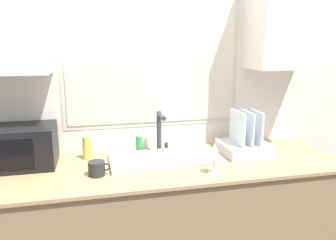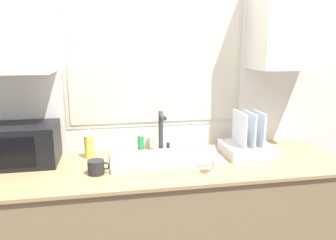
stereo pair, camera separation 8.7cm
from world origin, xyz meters
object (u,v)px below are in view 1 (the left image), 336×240
object	(u,v)px
dish_rack	(245,144)
spray_bottle	(87,145)
mug_near_sink	(97,168)
wine_glass	(214,151)
faucet	(160,129)
soap_bottle	(139,144)
microwave	(19,147)

from	to	relation	value
dish_rack	spray_bottle	xyz separation A→B (m)	(-1.03, 0.12, 0.03)
spray_bottle	mug_near_sink	world-z (taller)	spray_bottle
dish_rack	spray_bottle	world-z (taller)	dish_rack
mug_near_sink	wine_glass	world-z (taller)	wine_glass
faucet	wine_glass	xyz separation A→B (m)	(0.22, -0.43, -0.03)
spray_bottle	soap_bottle	size ratio (longest dim) A/B	1.39
soap_bottle	spray_bottle	bearing A→B (deg)	-173.25
faucet	dish_rack	world-z (taller)	dish_rack
spray_bottle	wine_glass	size ratio (longest dim) A/B	1.11
faucet	dish_rack	distance (m)	0.58
faucet	wine_glass	bearing A→B (deg)	-62.86
mug_near_sink	dish_rack	bearing A→B (deg)	9.57
microwave	spray_bottle	world-z (taller)	microwave
faucet	dish_rack	xyz separation A→B (m)	(0.55, -0.15, -0.10)
dish_rack	soap_bottle	world-z (taller)	dish_rack
mug_near_sink	wine_glass	distance (m)	0.66
spray_bottle	soap_bottle	bearing A→B (deg)	6.75
microwave	spray_bottle	bearing A→B (deg)	5.15
microwave	soap_bottle	size ratio (longest dim) A/B	2.91
faucet	soap_bottle	size ratio (longest dim) A/B	1.97
faucet	spray_bottle	bearing A→B (deg)	-177.34
spray_bottle	wine_glass	world-z (taller)	spray_bottle
faucet	wine_glass	size ratio (longest dim) A/B	1.57
microwave	mug_near_sink	bearing A→B (deg)	-29.87
microwave	dish_rack	distance (m)	1.42
dish_rack	wine_glass	xyz separation A→B (m)	(-0.33, -0.28, 0.06)
spray_bottle	mug_near_sink	bearing A→B (deg)	-79.89
faucet	microwave	world-z (taller)	faucet
dish_rack	mug_near_sink	distance (m)	0.99
microwave	wine_glass	world-z (taller)	microwave
faucet	wine_glass	world-z (taller)	faucet
soap_bottle	mug_near_sink	bearing A→B (deg)	-130.89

